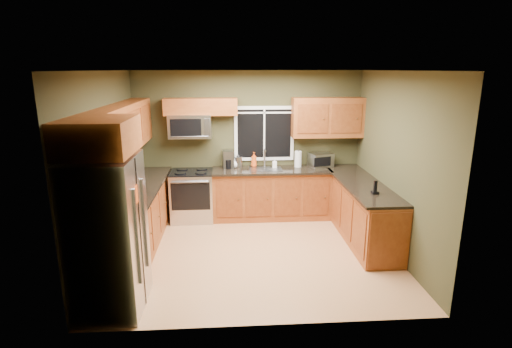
{
  "coord_description": "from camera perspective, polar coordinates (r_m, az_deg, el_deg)",
  "views": [
    {
      "loc": [
        -0.35,
        -5.59,
        2.72
      ],
      "look_at": [
        0.05,
        0.35,
        1.15
      ],
      "focal_mm": 28.0,
      "sensor_mm": 36.0,
      "label": 1
    }
  ],
  "objects": [
    {
      "name": "sink",
      "position": [
        7.33,
        1.35,
        0.81
      ],
      "size": [
        0.6,
        0.42,
        0.36
      ],
      "color": "slate",
      "rests_on": "countertop_back"
    },
    {
      "name": "floor",
      "position": [
        6.23,
        -0.25,
        -11.13
      ],
      "size": [
        4.2,
        4.2,
        0.0
      ],
      "primitive_type": "plane",
      "color": "tan",
      "rests_on": "ground"
    },
    {
      "name": "countertop_left",
      "position": [
        6.49,
        -16.39,
        -1.96
      ],
      "size": [
        0.65,
        2.65,
        0.04
      ],
      "primitive_type": "cube",
      "color": "black",
      "rests_on": "base_cabinets_left"
    },
    {
      "name": "paper_towel_roll",
      "position": [
        7.5,
        6.02,
        2.14
      ],
      "size": [
        0.14,
        0.14,
        0.33
      ],
      "color": "white",
      "rests_on": "countertop_back"
    },
    {
      "name": "upper_cabinets_left",
      "position": [
        6.33,
        -18.43,
        6.21
      ],
      "size": [
        0.33,
        2.65,
        0.72
      ],
      "primitive_type": "cube",
      "color": "brown",
      "rests_on": "left_wall"
    },
    {
      "name": "front_wall",
      "position": [
        4.05,
        1.34,
        -5.03
      ],
      "size": [
        4.2,
        0.0,
        4.2
      ],
      "primitive_type": "plane",
      "rotation": [
        -1.57,
        0.0,
        0.0
      ],
      "color": "#38361E",
      "rests_on": "ground"
    },
    {
      "name": "right_wall",
      "position": [
        6.26,
        19.32,
        1.28
      ],
      "size": [
        0.0,
        3.6,
        3.6
      ],
      "primitive_type": "plane",
      "rotation": [
        1.57,
        0.0,
        -1.57
      ],
      "color": "#38361E",
      "rests_on": "ground"
    },
    {
      "name": "coffee_maker",
      "position": [
        7.41,
        -4.0,
        2.03
      ],
      "size": [
        0.22,
        0.28,
        0.32
      ],
      "color": "slate",
      "rests_on": "countertop_back"
    },
    {
      "name": "base_cabinets_back",
      "position": [
        7.48,
        2.2,
        -2.89
      ],
      "size": [
        2.17,
        0.6,
        0.9
      ],
      "primitive_type": "cube",
      "color": "brown",
      "rests_on": "ground"
    },
    {
      "name": "soap_bottle_b",
      "position": [
        7.41,
        2.68,
        1.55
      ],
      "size": [
        0.09,
        0.09,
        0.17
      ],
      "primitive_type": "imported",
      "rotation": [
        0.0,
        0.0,
        -0.12
      ],
      "color": "white",
      "rests_on": "countertop_back"
    },
    {
      "name": "base_cabinets_peninsula",
      "position": [
        6.88,
        14.64,
        -4.98
      ],
      "size": [
        0.6,
        2.52,
        0.9
      ],
      "color": "brown",
      "rests_on": "ground"
    },
    {
      "name": "window",
      "position": [
        7.49,
        1.18,
        5.81
      ],
      "size": [
        1.12,
        0.03,
        1.02
      ],
      "color": "white",
      "rests_on": "back_wall"
    },
    {
      "name": "upper_cabinet_over_fridge",
      "position": [
        4.56,
        -21.63,
        5.03
      ],
      "size": [
        0.72,
        0.9,
        0.38
      ],
      "primitive_type": "cube",
      "color": "brown",
      "rests_on": "left_wall"
    },
    {
      "name": "ceiling",
      "position": [
        5.6,
        -0.28,
        14.57
      ],
      "size": [
        4.2,
        4.2,
        0.0
      ],
      "primitive_type": "plane",
      "rotation": [
        3.14,
        0.0,
        0.0
      ],
      "color": "white",
      "rests_on": "back_wall"
    },
    {
      "name": "refrigerator",
      "position": [
        4.86,
        -20.35,
        -8.18
      ],
      "size": [
        0.74,
        0.9,
        1.8
      ],
      "color": "#B7B7BC",
      "rests_on": "ground"
    },
    {
      "name": "kettle",
      "position": [
        7.43,
        -2.52,
        1.81
      ],
      "size": [
        0.18,
        0.18,
        0.25
      ],
      "color": "#B7B7BC",
      "rests_on": "countertop_back"
    },
    {
      "name": "range",
      "position": [
        7.44,
        -9.08,
        -3.02
      ],
      "size": [
        0.76,
        0.69,
        0.94
      ],
      "color": "#B7B7BC",
      "rests_on": "ground"
    },
    {
      "name": "countertop_peninsula",
      "position": [
        6.74,
        14.67,
        -1.21
      ],
      "size": [
        0.65,
        2.5,
        0.04
      ],
      "primitive_type": "cube",
      "color": "black",
      "rests_on": "base_cabinets_peninsula"
    },
    {
      "name": "cordless_phone",
      "position": [
        6.12,
        16.65,
        -2.18
      ],
      "size": [
        0.1,
        0.1,
        0.2
      ],
      "color": "black",
      "rests_on": "countertop_peninsula"
    },
    {
      "name": "soap_bottle_a",
      "position": [
        7.49,
        -0.3,
        2.1
      ],
      "size": [
        0.13,
        0.13,
        0.27
      ],
      "primitive_type": "imported",
      "rotation": [
        0.0,
        0.0,
        0.33
      ],
      "color": "#E24E15",
      "rests_on": "countertop_back"
    },
    {
      "name": "toaster_oven",
      "position": [
        7.59,
        9.22,
        2.01
      ],
      "size": [
        0.49,
        0.43,
        0.26
      ],
      "color": "#B7B7BC",
      "rests_on": "countertop_back"
    },
    {
      "name": "countertop_back",
      "position": [
        7.33,
        2.26,
        0.55
      ],
      "size": [
        2.17,
        0.65,
        0.04
      ],
      "primitive_type": "cube",
      "color": "black",
      "rests_on": "base_cabinets_back"
    },
    {
      "name": "upper_cabinets_back_left",
      "position": [
        7.27,
        -7.89,
        9.51
      ],
      "size": [
        1.3,
        0.33,
        0.3
      ],
      "primitive_type": "cube",
      "color": "brown",
      "rests_on": "back_wall"
    },
    {
      "name": "upper_cabinets_back_right",
      "position": [
        7.5,
        10.17,
        7.96
      ],
      "size": [
        1.3,
        0.33,
        0.72
      ],
      "primitive_type": "cube",
      "color": "brown",
      "rests_on": "back_wall"
    },
    {
      "name": "soap_bottle_c",
      "position": [
        7.43,
        -2.98,
        1.61
      ],
      "size": [
        0.18,
        0.18,
        0.18
      ],
      "primitive_type": "imported",
      "rotation": [
        0.0,
        0.0,
        0.31
      ],
      "color": "white",
      "rests_on": "countertop_back"
    },
    {
      "name": "left_wall",
      "position": [
        6.02,
        -20.65,
        0.64
      ],
      "size": [
        0.0,
        3.6,
        3.6
      ],
      "primitive_type": "plane",
      "rotation": [
        1.57,
        0.0,
        1.57
      ],
      "color": "#38361E",
      "rests_on": "ground"
    },
    {
      "name": "microwave",
      "position": [
        7.3,
        -9.39,
        6.78
      ],
      "size": [
        0.76,
        0.41,
        0.42
      ],
      "color": "#B7B7BC",
      "rests_on": "back_wall"
    },
    {
      "name": "base_cabinets_left",
      "position": [
        6.64,
        -16.31,
        -5.85
      ],
      "size": [
        0.6,
        2.65,
        0.9
      ],
      "primitive_type": "cube",
      "color": "brown",
      "rests_on": "ground"
    },
    {
      "name": "back_wall",
      "position": [
        7.52,
        -1.13,
        4.28
      ],
      "size": [
        4.2,
        0.0,
        4.2
      ],
      "primitive_type": "plane",
      "rotation": [
        1.57,
        0.0,
        0.0
      ],
      "color": "#38361E",
      "rests_on": "ground"
    }
  ]
}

